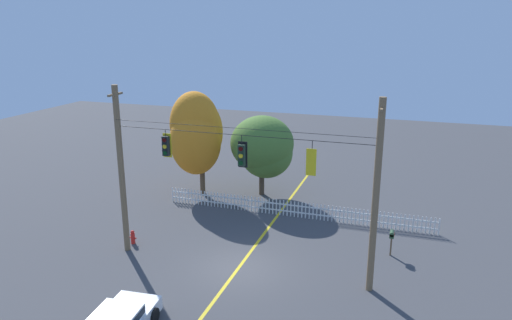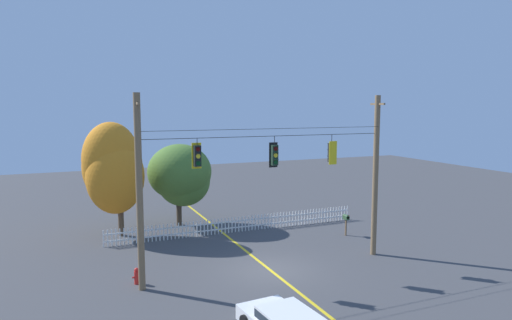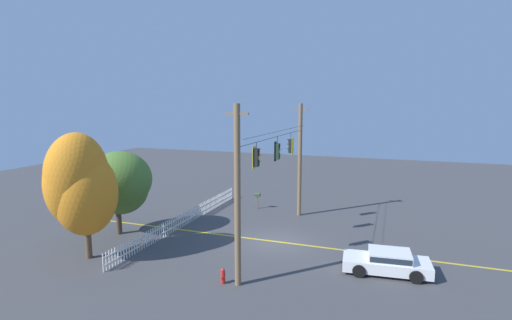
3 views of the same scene
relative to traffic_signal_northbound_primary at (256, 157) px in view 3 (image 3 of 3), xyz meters
name	(u,v)px [view 3 (image 3 of 3)]	position (x,y,z in m)	size (l,w,h in m)	color
ground	(276,242)	(3.53, -0.01, -5.69)	(80.00, 80.00, 0.00)	#424244
lane_centerline_stripe	(276,242)	(3.53, -0.01, -5.69)	(0.16, 36.00, 0.01)	gold
signal_support_span	(276,173)	(3.53, -0.01, -1.41)	(12.42, 1.10, 8.42)	brown
traffic_signal_northbound_primary	(256,157)	(0.00, 0.00, 0.00)	(0.43, 0.38, 1.35)	black
traffic_signal_eastbound_side	(277,151)	(3.74, 0.00, -0.12)	(0.43, 0.38, 1.50)	black
traffic_signal_westbound_side	(291,146)	(6.88, -0.02, -0.12)	(0.43, 0.38, 1.48)	black
white_picket_fence	(185,218)	(4.54, 6.90, -5.21)	(16.28, 0.06, 0.97)	white
autumn_maple_near_fence	(80,184)	(-2.73, 8.86, -1.48)	(3.56, 3.48, 6.95)	brown
autumn_maple_mid	(120,183)	(1.65, 9.90, -2.35)	(4.17, 4.09, 5.42)	#473828
parked_car	(387,261)	(1.18, -6.54, -5.09)	(2.24, 4.34, 1.15)	white
fire_hydrant	(223,276)	(-2.66, 0.71, -5.33)	(0.38, 0.22, 0.74)	red
roadside_mailbox	(257,196)	(10.29, 3.59, -4.63)	(0.25, 0.44, 1.31)	brown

